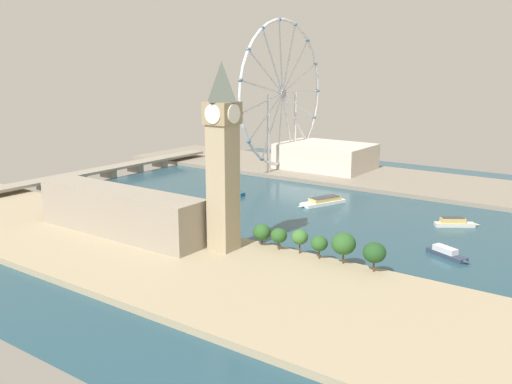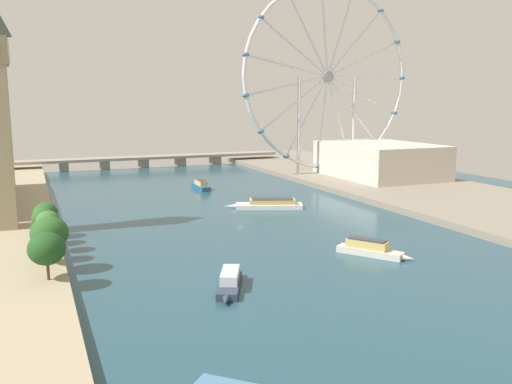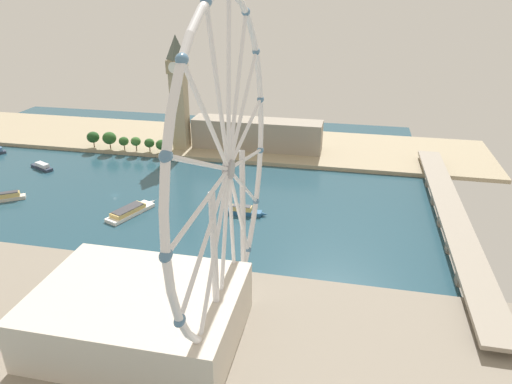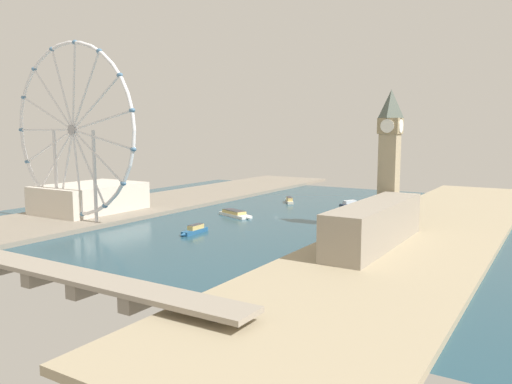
{
  "view_description": "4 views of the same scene",
  "coord_description": "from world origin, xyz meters",
  "px_view_note": "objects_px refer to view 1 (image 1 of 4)",
  "views": [
    {
      "loc": [
        -292.62,
        -149.18,
        91.35
      ],
      "look_at": [
        -9.25,
        53.66,
        10.28
      ],
      "focal_mm": 39.09,
      "sensor_mm": 36.0,
      "label": 1
    },
    {
      "loc": [
        -80.59,
        -210.6,
        51.19
      ],
      "look_at": [
        10.77,
        8.21,
        10.94
      ],
      "focal_mm": 38.14,
      "sensor_mm": 36.0,
      "label": 2
    },
    {
      "loc": [
        252.91,
        148.5,
        127.22
      ],
      "look_at": [
        -6.27,
        93.66,
        8.07
      ],
      "focal_mm": 32.68,
      "sensor_mm": 36.0,
      "label": 3
    },
    {
      "loc": [
        -191.15,
        339.13,
        66.51
      ],
      "look_at": [
        11.69,
        11.18,
        18.46
      ],
      "focal_mm": 35.26,
      "sensor_mm": 36.0,
      "label": 4
    }
  ],
  "objects_px": {
    "river_bridge": "(108,170)",
    "tour_boat_2": "(447,253)",
    "tour_boat_0": "(230,191)",
    "tour_boat_3": "(323,201)",
    "riverside_hall": "(326,156)",
    "tour_boat_1": "(455,223)",
    "parliament_block": "(120,212)",
    "clock_tower": "(223,155)",
    "ferris_wheel": "(283,94)"
  },
  "relations": [
    {
      "from": "parliament_block",
      "to": "tour_boat_0",
      "type": "xyz_separation_m",
      "value": [
        113.9,
        15.9,
        -12.64
      ]
    },
    {
      "from": "river_bridge",
      "to": "tour_boat_3",
      "type": "xyz_separation_m",
      "value": [
        23.72,
        -186.19,
        -4.05
      ]
    },
    {
      "from": "tour_boat_0",
      "to": "tour_boat_3",
      "type": "bearing_deg",
      "value": -169.2
    },
    {
      "from": "tour_boat_1",
      "to": "clock_tower",
      "type": "bearing_deg",
      "value": -157.94
    },
    {
      "from": "parliament_block",
      "to": "ferris_wheel",
      "type": "bearing_deg",
      "value": 9.01
    },
    {
      "from": "ferris_wheel",
      "to": "tour_boat_1",
      "type": "xyz_separation_m",
      "value": [
        -80.86,
        -170.33,
        -63.45
      ]
    },
    {
      "from": "parliament_block",
      "to": "river_bridge",
      "type": "relative_size",
      "value": 0.48
    },
    {
      "from": "riverside_hall",
      "to": "tour_boat_3",
      "type": "height_order",
      "value": "riverside_hall"
    },
    {
      "from": "riverside_hall",
      "to": "tour_boat_0",
      "type": "distance_m",
      "value": 116.04
    },
    {
      "from": "riverside_hall",
      "to": "tour_boat_0",
      "type": "bearing_deg",
      "value": 173.28
    },
    {
      "from": "parliament_block",
      "to": "riverside_hall",
      "type": "xyz_separation_m",
      "value": [
        228.59,
        2.39,
        -1.38
      ]
    },
    {
      "from": "riverside_hall",
      "to": "tour_boat_3",
      "type": "distance_m",
      "value": 114.71
    },
    {
      "from": "parliament_block",
      "to": "tour_boat_3",
      "type": "bearing_deg",
      "value": -21.86
    },
    {
      "from": "tour_boat_2",
      "to": "river_bridge",
      "type": "bearing_deg",
      "value": -161.82
    },
    {
      "from": "riverside_hall",
      "to": "ferris_wheel",
      "type": "bearing_deg",
      "value": 125.28
    },
    {
      "from": "clock_tower",
      "to": "tour_boat_1",
      "type": "bearing_deg",
      "value": -33.92
    },
    {
      "from": "riverside_hall",
      "to": "tour_boat_0",
      "type": "height_order",
      "value": "riverside_hall"
    },
    {
      "from": "riverside_hall",
      "to": "tour_boat_0",
      "type": "relative_size",
      "value": 2.95
    },
    {
      "from": "tour_boat_0",
      "to": "riverside_hall",
      "type": "bearing_deg",
      "value": -97.67
    },
    {
      "from": "river_bridge",
      "to": "tour_boat_3",
      "type": "bearing_deg",
      "value": -82.74
    },
    {
      "from": "parliament_block",
      "to": "riverside_hall",
      "type": "relative_size",
      "value": 1.4
    },
    {
      "from": "river_bridge",
      "to": "tour_boat_2",
      "type": "xyz_separation_m",
      "value": [
        -32.21,
        -284.66,
        -4.14
      ]
    },
    {
      "from": "river_bridge",
      "to": "tour_boat_0",
      "type": "height_order",
      "value": "river_bridge"
    },
    {
      "from": "clock_tower",
      "to": "ferris_wheel",
      "type": "bearing_deg",
      "value": 25.55
    },
    {
      "from": "tour_boat_1",
      "to": "tour_boat_3",
      "type": "height_order",
      "value": "tour_boat_1"
    },
    {
      "from": "river_bridge",
      "to": "tour_boat_1",
      "type": "relative_size",
      "value": 9.25
    },
    {
      "from": "river_bridge",
      "to": "tour_boat_0",
      "type": "distance_m",
      "value": 119.46
    },
    {
      "from": "river_bridge",
      "to": "parliament_block",
      "type": "bearing_deg",
      "value": -127.67
    },
    {
      "from": "riverside_hall",
      "to": "river_bridge",
      "type": "bearing_deg",
      "value": 133.2
    },
    {
      "from": "river_bridge",
      "to": "tour_boat_2",
      "type": "relative_size",
      "value": 9.02
    },
    {
      "from": "tour_boat_0",
      "to": "tour_boat_2",
      "type": "xyz_separation_m",
      "value": [
        -41.96,
        -165.66,
        -0.33
      ]
    },
    {
      "from": "clock_tower",
      "to": "tour_boat_3",
      "type": "bearing_deg",
      "value": 4.55
    },
    {
      "from": "tour_boat_0",
      "to": "tour_boat_3",
      "type": "xyz_separation_m",
      "value": [
        13.97,
        -67.19,
        -0.24
      ]
    },
    {
      "from": "clock_tower",
      "to": "riverside_hall",
      "type": "bearing_deg",
      "value": 16.18
    },
    {
      "from": "clock_tower",
      "to": "tour_boat_0",
      "type": "distance_m",
      "value": 135.99
    },
    {
      "from": "parliament_block",
      "to": "river_bridge",
      "type": "distance_m",
      "value": 170.65
    },
    {
      "from": "parliament_block",
      "to": "tour_boat_1",
      "type": "distance_m",
      "value": 187.05
    },
    {
      "from": "clock_tower",
      "to": "tour_boat_3",
      "type": "xyz_separation_m",
      "value": [
        116.13,
        9.24,
        -47.32
      ]
    },
    {
      "from": "river_bridge",
      "to": "tour_boat_0",
      "type": "relative_size",
      "value": 8.54
    },
    {
      "from": "tour_boat_1",
      "to": "parliament_block",
      "type": "bearing_deg",
      "value": -171.47
    },
    {
      "from": "ferris_wheel",
      "to": "riverside_hall",
      "type": "height_order",
      "value": "ferris_wheel"
    },
    {
      "from": "tour_boat_1",
      "to": "ferris_wheel",
      "type": "bearing_deg",
      "value": 120.59
    },
    {
      "from": "tour_boat_0",
      "to": "tour_boat_1",
      "type": "relative_size",
      "value": 1.08
    },
    {
      "from": "riverside_hall",
      "to": "tour_boat_3",
      "type": "bearing_deg",
      "value": -151.95
    },
    {
      "from": "riverside_hall",
      "to": "tour_boat_1",
      "type": "distance_m",
      "value": 173.72
    },
    {
      "from": "clock_tower",
      "to": "river_bridge",
      "type": "distance_m",
      "value": 220.46
    },
    {
      "from": "river_bridge",
      "to": "clock_tower",
      "type": "bearing_deg",
      "value": -115.31
    },
    {
      "from": "tour_boat_0",
      "to": "tour_boat_1",
      "type": "distance_m",
      "value": 153.88
    },
    {
      "from": "tour_boat_0",
      "to": "tour_boat_2",
      "type": "height_order",
      "value": "tour_boat_0"
    },
    {
      "from": "clock_tower",
      "to": "tour_boat_1",
      "type": "xyz_separation_m",
      "value": [
        114.46,
        -76.97,
        -47.1
      ]
    }
  ]
}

